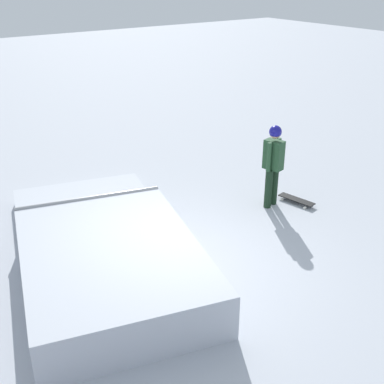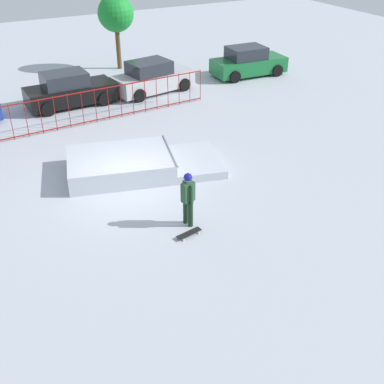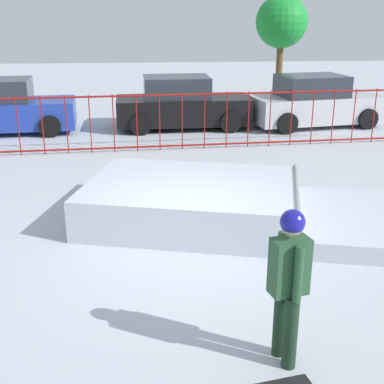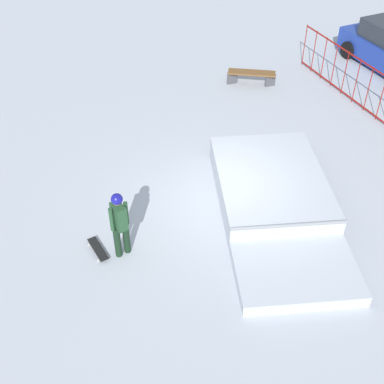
{
  "view_description": "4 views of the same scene",
  "coord_description": "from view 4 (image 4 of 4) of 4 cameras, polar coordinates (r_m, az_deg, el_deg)",
  "views": [
    {
      "loc": [
        -5.75,
        3.93,
        4.57
      ],
      "look_at": [
        0.68,
        -0.6,
        0.9
      ],
      "focal_mm": 45.86,
      "sensor_mm": 36.0,
      "label": 1
    },
    {
      "loc": [
        -4.69,
        -13.32,
        8.23
      ],
      "look_at": [
        0.99,
        -2.55,
        1.0
      ],
      "focal_mm": 45.3,
      "sensor_mm": 36.0,
      "label": 2
    },
    {
      "loc": [
        -0.57,
        -7.19,
        3.55
      ],
      "look_at": [
        0.12,
        1.08,
        0.6
      ],
      "focal_mm": 48.39,
      "sensor_mm": 36.0,
      "label": 3
    },
    {
      "loc": [
        8.68,
        -3.87,
        8.35
      ],
      "look_at": [
        0.31,
        -0.86,
        0.9
      ],
      "focal_mm": 47.26,
      "sensor_mm": 36.0,
      "label": 4
    }
  ],
  "objects": [
    {
      "name": "skater",
      "position": [
        10.85,
        -8.19,
        -3.18
      ],
      "size": [
        0.42,
        0.43,
        1.73
      ],
      "rotation": [
        0.0,
        0.0,
        0.25
      ],
      "color": "black",
      "rests_on": "ground"
    },
    {
      "name": "park_bench",
      "position": [
        17.79,
        6.73,
        12.96
      ],
      "size": [
        1.1,
        1.6,
        0.48
      ],
      "rotation": [
        0.0,
        0.0,
        4.23
      ],
      "color": "brown",
      "rests_on": "ground"
    },
    {
      "name": "skate_ramp",
      "position": [
        12.47,
        9.26,
        -0.83
      ],
      "size": [
        5.88,
        3.86,
        0.74
      ],
      "rotation": [
        0.0,
        0.0,
        -0.25
      ],
      "color": "silver",
      "rests_on": "ground"
    },
    {
      "name": "skateboard",
      "position": [
        11.63,
        -10.56,
        -6.34
      ],
      "size": [
        0.82,
        0.37,
        0.09
      ],
      "rotation": [
        0.0,
        0.0,
        0.19
      ],
      "color": "black",
      "rests_on": "ground"
    },
    {
      "name": "ground_plane",
      "position": [
        12.65,
        3.18,
        -1.44
      ],
      "size": [
        60.0,
        60.0,
        0.0
      ],
      "primitive_type": "plane",
      "color": "#B2B7C1"
    }
  ]
}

